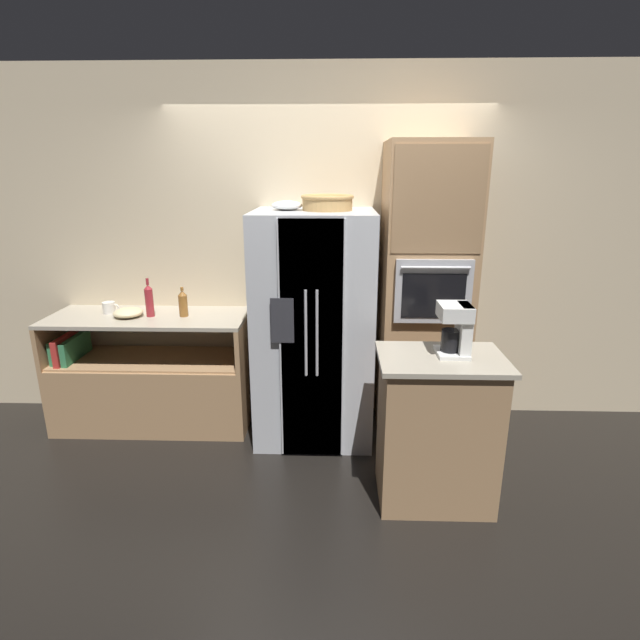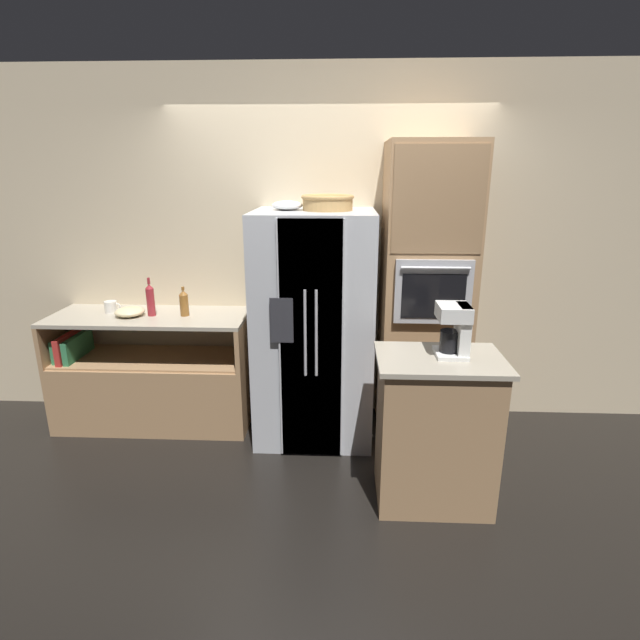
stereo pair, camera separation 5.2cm
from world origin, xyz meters
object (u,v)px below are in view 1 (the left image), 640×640
(mixing_bowl, at_px, (128,312))
(bottle_tall, at_px, (149,300))
(mug, at_px, (109,308))
(fruit_bowl, at_px, (287,205))
(refrigerator, at_px, (314,328))
(bottle_short, at_px, (183,303))
(wall_oven, at_px, (424,295))
(wicker_basket, at_px, (328,202))
(coffee_maker, at_px, (457,327))

(mixing_bowl, bearing_deg, bottle_tall, 7.07)
(bottle_tall, bearing_deg, mug, 167.87)
(fruit_bowl, bearing_deg, mug, 175.84)
(fruit_bowl, xyz_separation_m, mixing_bowl, (-1.26, 0.01, -0.82))
(bottle_tall, relative_size, mixing_bowl, 1.33)
(refrigerator, relative_size, bottle_short, 7.51)
(wall_oven, bearing_deg, fruit_bowl, -178.55)
(wicker_basket, bearing_deg, coffee_maker, -46.77)
(fruit_bowl, relative_size, bottle_short, 0.96)
(refrigerator, bearing_deg, wicker_basket, 21.14)
(bottle_tall, height_order, coffee_maker, coffee_maker)
(mug, bearing_deg, wall_oven, -1.83)
(refrigerator, height_order, mug, refrigerator)
(wall_oven, distance_m, mixing_bowl, 2.30)
(wall_oven, bearing_deg, bottle_short, 179.64)
(bottle_tall, bearing_deg, wall_oven, -0.06)
(mug, relative_size, coffee_maker, 0.42)
(mug, bearing_deg, coffee_maker, -20.66)
(wicker_basket, relative_size, bottle_short, 1.63)
(refrigerator, xyz_separation_m, mug, (-1.64, 0.16, 0.10))
(fruit_bowl, distance_m, bottle_tall, 1.31)
(refrigerator, bearing_deg, coffee_maker, -41.92)
(wicker_basket, relative_size, fruit_bowl, 1.70)
(wall_oven, height_order, wicker_basket, wall_oven)
(wall_oven, bearing_deg, bottle_tall, 179.94)
(bottle_short, height_order, coffee_maker, coffee_maker)
(wall_oven, distance_m, wicker_basket, 1.01)
(fruit_bowl, distance_m, bottle_short, 1.12)
(mixing_bowl, bearing_deg, mug, 152.82)
(bottle_tall, xyz_separation_m, coffee_maker, (2.17, -0.88, 0.08))
(bottle_tall, distance_m, mug, 0.38)
(fruit_bowl, xyz_separation_m, bottle_tall, (-1.09, 0.03, -0.72))
(mug, bearing_deg, fruit_bowl, -4.16)
(refrigerator, distance_m, fruit_bowl, 0.93)
(wall_oven, relative_size, mug, 16.87)
(wicker_basket, xyz_separation_m, mug, (-1.74, 0.12, -0.83))
(wicker_basket, relative_size, mug, 2.87)
(mug, relative_size, mixing_bowl, 0.58)
(mixing_bowl, bearing_deg, wicker_basket, -0.87)
(mixing_bowl, bearing_deg, refrigerator, -2.47)
(wicker_basket, relative_size, coffee_maker, 1.22)
(wicker_basket, distance_m, bottle_tall, 1.58)
(wicker_basket, distance_m, fruit_bowl, 0.30)
(wall_oven, distance_m, bottle_tall, 2.12)
(refrigerator, distance_m, coffee_maker, 1.21)
(wicker_basket, xyz_separation_m, coffee_maker, (0.78, -0.83, -0.67))
(refrigerator, bearing_deg, bottle_tall, 176.29)
(bottle_short, height_order, mixing_bowl, bottle_short)
(bottle_short, bearing_deg, fruit_bowl, -2.61)
(wall_oven, xyz_separation_m, mixing_bowl, (-2.29, -0.02, -0.15))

